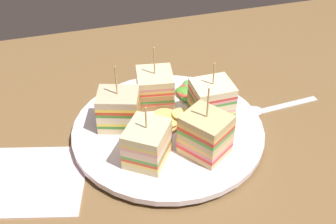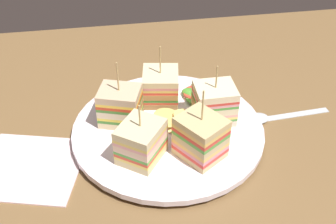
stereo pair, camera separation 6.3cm
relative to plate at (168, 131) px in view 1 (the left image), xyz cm
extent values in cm
cube|color=brown|center=(0.00, 0.00, -1.95)|extent=(128.41, 80.28, 1.80)
cylinder|color=white|center=(0.00, 0.00, -0.66)|extent=(18.42, 18.42, 0.78)
cylinder|color=white|center=(0.00, 0.00, 0.21)|extent=(29.71, 29.71, 0.95)
cube|color=beige|center=(-7.49, -1.07, 1.24)|extent=(6.17, 5.45, 1.12)
cube|color=#B2844C|center=(-4.47, -1.06, 1.24)|extent=(0.27, 5.31, 1.12)
cube|color=#479341|center=(-7.49, -1.07, 2.02)|extent=(6.17, 5.45, 0.43)
cube|color=#EED062|center=(-7.49, -1.07, 2.45)|extent=(6.17, 5.45, 0.43)
cube|color=#EAA495|center=(-7.49, -1.07, 2.88)|extent=(6.17, 5.45, 0.43)
cube|color=beige|center=(-7.49, -1.07, 3.66)|extent=(6.17, 5.45, 1.12)
cube|color=#B2844C|center=(-4.47, -1.06, 3.66)|extent=(0.27, 5.31, 1.12)
cube|color=green|center=(-7.49, -1.07, 4.43)|extent=(6.17, 5.45, 0.43)
cube|color=pink|center=(-7.49, -1.07, 4.86)|extent=(6.17, 5.45, 0.43)
cube|color=red|center=(-7.49, -1.07, 5.29)|extent=(6.17, 5.45, 0.43)
cube|color=beige|center=(-7.49, -1.07, 6.07)|extent=(6.17, 5.45, 1.12)
cylinder|color=tan|center=(-7.49, -1.07, 8.50)|extent=(0.24, 0.24, 3.75)
cube|color=#D7BF7B|center=(0.07, -7.56, 1.18)|extent=(6.72, 7.02, 0.99)
cube|color=#9E7242|center=(0.57, -4.59, 1.18)|extent=(5.63, 1.17, 0.99)
cube|color=#D14C32|center=(0.07, -7.56, 1.90)|extent=(6.72, 7.02, 0.45)
cube|color=green|center=(0.07, -7.56, 2.34)|extent=(6.72, 7.02, 0.45)
cube|color=beige|center=(0.07, -7.56, 3.06)|extent=(6.72, 7.02, 0.99)
cube|color=#B2844C|center=(0.57, -4.59, 3.06)|extent=(5.63, 1.17, 0.99)
cube|color=#DA4335|center=(0.07, -7.56, 3.78)|extent=(6.72, 7.02, 0.45)
cube|color=#E6C460|center=(0.07, -7.56, 4.23)|extent=(6.72, 7.02, 0.45)
cube|color=pink|center=(0.07, -7.56, 4.67)|extent=(6.72, 7.02, 0.45)
cube|color=beige|center=(0.07, -7.56, 5.39)|extent=(6.72, 7.02, 0.99)
cylinder|color=tan|center=(0.07, -7.56, 8.31)|extent=(0.24, 0.24, 4.83)
cube|color=beige|center=(7.01, -2.84, 1.24)|extent=(7.42, 6.75, 1.11)
cube|color=#9E7242|center=(4.14, -1.92, 1.24)|extent=(1.77, 4.84, 1.11)
cube|color=#428330|center=(7.01, -2.84, 2.04)|extent=(7.42, 6.75, 0.50)
cube|color=yellow|center=(7.01, -2.84, 2.55)|extent=(7.42, 6.75, 0.50)
cube|color=beige|center=(7.01, -2.84, 3.36)|extent=(7.42, 6.75, 1.11)
cube|color=#9E7242|center=(4.14, -1.92, 3.36)|extent=(1.77, 4.84, 1.11)
cube|color=#458230|center=(7.01, -2.84, 4.16)|extent=(7.42, 6.75, 0.50)
cube|color=red|center=(7.01, -2.84, 4.67)|extent=(7.42, 6.75, 0.50)
cube|color=yellow|center=(7.01, -2.84, 5.17)|extent=(7.42, 6.75, 0.50)
cube|color=#CFB48E|center=(7.01, -2.84, 5.98)|extent=(7.42, 6.75, 1.11)
cylinder|color=tan|center=(7.01, -2.84, 8.94)|extent=(0.24, 0.24, 4.80)
cube|color=beige|center=(4.77, 5.87, 1.24)|extent=(7.90, 8.09, 1.11)
cube|color=#B2844C|center=(3.03, 3.41, 1.24)|extent=(4.39, 3.22, 1.11)
cube|color=#F3CF59|center=(4.77, 5.87, 2.04)|extent=(7.90, 8.09, 0.48)
cube|color=#DD472E|center=(4.77, 5.87, 2.51)|extent=(7.90, 8.09, 0.48)
cube|color=#55A73F|center=(4.77, 5.87, 2.99)|extent=(7.90, 8.09, 0.48)
cube|color=beige|center=(4.77, 5.87, 3.79)|extent=(7.90, 8.09, 1.11)
cube|color=#B2844C|center=(3.03, 3.41, 3.79)|extent=(4.39, 3.22, 1.11)
cube|color=#EDA7A6|center=(4.77, 5.87, 4.59)|extent=(7.90, 8.09, 0.48)
cube|color=#E6CE5E|center=(4.77, 5.87, 5.06)|extent=(7.90, 8.09, 0.48)
cube|color=beige|center=(4.77, 5.87, 5.86)|extent=(7.90, 8.09, 1.11)
cylinder|color=tan|center=(4.77, 5.87, 8.15)|extent=(0.24, 0.24, 3.47)
cube|color=#DFBE84|center=(-3.53, 6.69, 1.16)|extent=(7.91, 8.11, 0.96)
cube|color=#9E7242|center=(-1.83, 4.20, 1.16)|extent=(4.50, 3.17, 0.96)
cube|color=red|center=(-3.53, 6.69, 1.93)|extent=(7.91, 8.11, 0.59)
cube|color=pink|center=(-3.53, 6.69, 2.52)|extent=(7.91, 8.11, 0.59)
cube|color=#ECBD5A|center=(-3.53, 6.69, 3.11)|extent=(7.91, 8.11, 0.59)
cube|color=#D0B985|center=(-3.53, 6.69, 3.88)|extent=(7.91, 8.11, 0.96)
cube|color=#9E7242|center=(-1.83, 4.20, 3.88)|extent=(4.50, 3.17, 0.96)
cube|color=#54A540|center=(-3.53, 6.69, 4.65)|extent=(7.91, 8.11, 0.59)
cube|color=red|center=(-3.53, 6.69, 5.24)|extent=(7.91, 8.11, 0.59)
cube|color=#ECC35D|center=(-3.53, 6.69, 5.83)|extent=(7.91, 8.11, 0.59)
cube|color=#D2B87F|center=(-3.53, 6.69, 6.60)|extent=(7.91, 8.11, 0.96)
cylinder|color=tan|center=(-3.53, 6.69, 9.45)|extent=(0.24, 0.24, 4.74)
cylinder|color=#F3CB7B|center=(-0.45, -0.25, 1.00)|extent=(4.00, 4.01, 0.40)
cylinder|color=#E3BD62|center=(-2.67, -0.68, 1.39)|extent=(4.72, 4.72, 0.55)
cylinder|color=#E0B75D|center=(0.18, -0.93, 1.84)|extent=(5.33, 5.38, 1.15)
cylinder|color=#F4D970|center=(-2.61, -0.81, 2.08)|extent=(4.48, 4.48, 0.57)
ellipsoid|color=#51A340|center=(-8.86, -8.92, 1.20)|extent=(3.21, 4.46, 0.96)
ellipsoid|color=#5EAC4B|center=(-6.62, -9.19, 1.19)|extent=(2.06, 3.63, 1.12)
ellipsoid|color=#4F9B34|center=(-5.12, -7.59, 1.37)|extent=(3.84, 3.65, 1.41)
ellipsoid|color=#53A540|center=(-5.45, -6.04, 1.17)|extent=(3.61, 3.91, 1.12)
ellipsoid|color=#649E50|center=(-6.38, -6.90, 1.37)|extent=(4.25, 3.21, 1.53)
cylinder|color=#CA412F|center=(-6.14, -7.31, 1.31)|extent=(4.55, 4.56, 0.64)
cube|color=silver|center=(-22.22, -1.75, -0.92)|extent=(11.34, 1.94, 0.25)
ellipsoid|color=silver|center=(-15.02, -1.27, -0.55)|extent=(4.11, 3.09, 1.00)
cube|color=silver|center=(20.79, 3.78, -0.80)|extent=(17.32, 16.49, 0.50)
camera|label=1|loc=(14.30, 48.00, 42.73)|focal=45.02mm
camera|label=2|loc=(8.12, 49.42, 42.73)|focal=45.02mm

